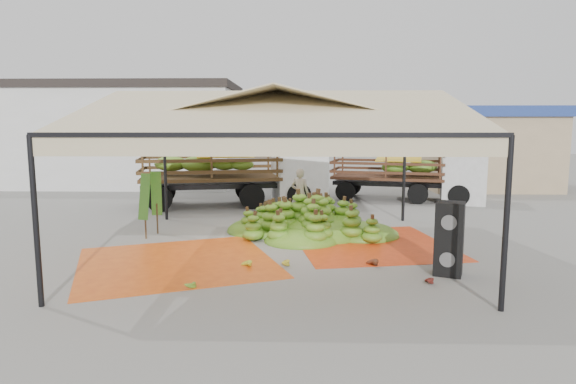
{
  "coord_description": "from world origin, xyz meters",
  "views": [
    {
      "loc": [
        0.54,
        -11.99,
        3.13
      ],
      "look_at": [
        0.2,
        1.5,
        1.3
      ],
      "focal_mm": 30.0,
      "sensor_mm": 36.0,
      "label": 1
    }
  ],
  "objects_px": {
    "banana_heap": "(315,215)",
    "speaker_stack": "(449,239)",
    "vendor": "(300,194)",
    "truck_right": "(413,170)",
    "truck_left": "(241,167)"
  },
  "relations": [
    {
      "from": "banana_heap",
      "to": "vendor",
      "type": "height_order",
      "value": "vendor"
    },
    {
      "from": "vendor",
      "to": "truck_right",
      "type": "height_order",
      "value": "truck_right"
    },
    {
      "from": "speaker_stack",
      "to": "truck_right",
      "type": "height_order",
      "value": "truck_right"
    },
    {
      "from": "truck_left",
      "to": "vendor",
      "type": "bearing_deg",
      "value": -64.64
    },
    {
      "from": "banana_heap",
      "to": "vendor",
      "type": "xyz_separation_m",
      "value": [
        -0.44,
        2.21,
        0.31
      ]
    },
    {
      "from": "truck_left",
      "to": "speaker_stack",
      "type": "bearing_deg",
      "value": -70.81
    },
    {
      "from": "banana_heap",
      "to": "vendor",
      "type": "distance_m",
      "value": 2.28
    },
    {
      "from": "banana_heap",
      "to": "truck_left",
      "type": "relative_size",
      "value": 0.7
    },
    {
      "from": "speaker_stack",
      "to": "truck_left",
      "type": "relative_size",
      "value": 0.21
    },
    {
      "from": "vendor",
      "to": "truck_left",
      "type": "height_order",
      "value": "truck_left"
    },
    {
      "from": "speaker_stack",
      "to": "truck_left",
      "type": "xyz_separation_m",
      "value": [
        -5.52,
        9.21,
        0.74
      ]
    },
    {
      "from": "speaker_stack",
      "to": "vendor",
      "type": "xyz_separation_m",
      "value": [
        -3.16,
        6.09,
        0.09
      ]
    },
    {
      "from": "vendor",
      "to": "truck_left",
      "type": "bearing_deg",
      "value": -34.64
    },
    {
      "from": "banana_heap",
      "to": "speaker_stack",
      "type": "xyz_separation_m",
      "value": [
        2.72,
        -3.88,
        0.22
      ]
    },
    {
      "from": "truck_right",
      "to": "banana_heap",
      "type": "bearing_deg",
      "value": -108.95
    }
  ]
}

